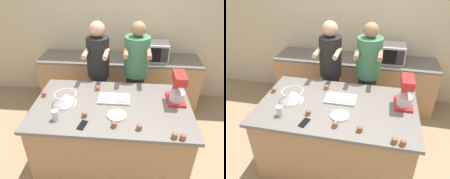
% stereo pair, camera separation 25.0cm
% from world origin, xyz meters
% --- Properties ---
extents(ground_plane, '(16.00, 16.00, 0.00)m').
position_xyz_m(ground_plane, '(0.00, 0.00, 0.00)').
color(ground_plane, '#937A5B').
extents(back_wall, '(10.00, 0.06, 2.70)m').
position_xyz_m(back_wall, '(0.00, 1.83, 1.35)').
color(back_wall, beige).
rests_on(back_wall, ground_plane).
extents(island_counter, '(1.84, 1.09, 0.93)m').
position_xyz_m(island_counter, '(0.00, 0.00, 0.47)').
color(island_counter, '#A87F56').
rests_on(island_counter, ground_plane).
extents(back_counter, '(2.80, 0.60, 0.89)m').
position_xyz_m(back_counter, '(0.00, 1.48, 0.45)').
color(back_counter, '#A87F56').
rests_on(back_counter, ground_plane).
extents(person_left, '(0.34, 0.50, 1.69)m').
position_xyz_m(person_left, '(-0.27, 0.81, 0.90)').
color(person_left, '#33384C').
rests_on(person_left, ground_plane).
extents(person_right, '(0.36, 0.52, 1.70)m').
position_xyz_m(person_right, '(0.28, 0.81, 0.89)').
color(person_right, '#232328').
rests_on(person_right, ground_plane).
extents(stand_mixer, '(0.20, 0.30, 0.36)m').
position_xyz_m(stand_mixer, '(0.76, 0.16, 1.09)').
color(stand_mixer, red).
rests_on(stand_mixer, island_counter).
extents(mixing_bowl, '(0.26, 0.26, 0.13)m').
position_xyz_m(mixing_bowl, '(-0.54, -0.00, 1.00)').
color(mixing_bowl, '#BCBCC1').
rests_on(mixing_bowl, island_counter).
extents(baking_tray, '(0.37, 0.23, 0.04)m').
position_xyz_m(baking_tray, '(0.02, 0.11, 0.95)').
color(baking_tray, '#BCBCC1').
rests_on(baking_tray, island_counter).
extents(microwave_oven, '(0.55, 0.35, 0.30)m').
position_xyz_m(microwave_oven, '(0.55, 1.48, 1.04)').
color(microwave_oven, '#B7B7BC').
rests_on(microwave_oven, back_counter).
extents(cell_phone, '(0.10, 0.16, 0.01)m').
position_xyz_m(cell_phone, '(-0.27, -0.38, 0.94)').
color(cell_phone, black).
rests_on(cell_phone, island_counter).
extents(drinking_glass, '(0.07, 0.07, 0.11)m').
position_xyz_m(drinking_glass, '(-0.57, -0.31, 0.99)').
color(drinking_glass, silver).
rests_on(drinking_glass, island_counter).
extents(small_plate, '(0.21, 0.21, 0.02)m').
position_xyz_m(small_plate, '(0.07, -0.20, 0.94)').
color(small_plate, beige).
rests_on(small_plate, island_counter).
extents(cupcake_0, '(0.06, 0.06, 0.06)m').
position_xyz_m(cupcake_0, '(-0.85, 0.12, 0.96)').
color(cupcake_0, '#9E6038').
rests_on(cupcake_0, island_counter).
extents(cupcake_1, '(0.06, 0.06, 0.06)m').
position_xyz_m(cupcake_1, '(-0.21, 0.32, 0.96)').
color(cupcake_1, '#9E6038').
rests_on(cupcake_1, island_counter).
extents(cupcake_2, '(0.06, 0.06, 0.06)m').
position_xyz_m(cupcake_2, '(0.06, -0.37, 0.96)').
color(cupcake_2, '#9E6038').
rests_on(cupcake_2, island_counter).
extents(cupcake_3, '(0.06, 0.06, 0.06)m').
position_xyz_m(cupcake_3, '(0.65, -0.48, 0.96)').
color(cupcake_3, '#9E6038').
rests_on(cupcake_3, island_counter).
extents(cupcake_4, '(0.06, 0.06, 0.06)m').
position_xyz_m(cupcake_4, '(0.31, -0.39, 0.96)').
color(cupcake_4, '#9E6038').
rests_on(cupcake_4, island_counter).
extents(cupcake_5, '(0.06, 0.06, 0.06)m').
position_xyz_m(cupcake_5, '(0.72, -0.49, 0.96)').
color(cupcake_5, '#9E6038').
rests_on(cupcake_5, island_counter).
extents(cupcake_6, '(0.06, 0.06, 0.06)m').
position_xyz_m(cupcake_6, '(-0.27, -0.24, 0.96)').
color(cupcake_6, '#9E6038').
rests_on(cupcake_6, island_counter).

